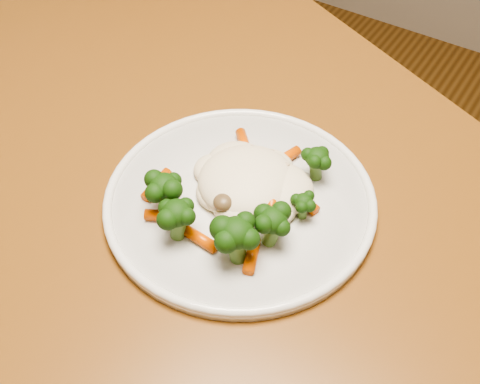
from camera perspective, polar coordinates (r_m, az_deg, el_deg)
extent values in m
cube|color=brown|center=(0.70, -8.86, 0.05)|extent=(1.40, 1.21, 0.04)
cube|color=brown|center=(1.41, -4.37, 8.43)|extent=(0.08, 0.08, 0.71)
cylinder|color=white|center=(0.64, 0.00, -0.88)|extent=(0.29, 0.29, 0.01)
ellipsoid|color=#FCEDCA|center=(0.63, 0.74, 1.73)|extent=(0.12, 0.11, 0.05)
ellipsoid|color=black|center=(0.62, -7.13, -0.30)|extent=(0.05, 0.05, 0.04)
ellipsoid|color=black|center=(0.59, -5.93, -2.78)|extent=(0.05, 0.05, 0.04)
ellipsoid|color=black|center=(0.57, -0.34, -4.77)|extent=(0.05, 0.05, 0.05)
ellipsoid|color=black|center=(0.59, 3.07, -3.45)|extent=(0.05, 0.05, 0.04)
ellipsoid|color=black|center=(0.62, 5.99, -1.43)|extent=(0.03, 0.03, 0.03)
ellipsoid|color=black|center=(0.65, 7.24, 2.56)|extent=(0.04, 0.04, 0.04)
cylinder|color=#F05C05|center=(0.69, 0.48, 4.34)|extent=(0.05, 0.05, 0.01)
cylinder|color=#F05C05|center=(0.68, 4.29, 3.24)|extent=(0.02, 0.04, 0.01)
cylinder|color=#F05C05|center=(0.64, 5.75, -0.55)|extent=(0.05, 0.03, 0.01)
cylinder|color=#F05C05|center=(0.65, -7.91, 0.69)|extent=(0.02, 0.04, 0.01)
cylinder|color=#F05C05|center=(0.62, -7.08, -2.26)|extent=(0.04, 0.03, 0.01)
cylinder|color=#F05C05|center=(0.60, -3.84, -4.43)|extent=(0.04, 0.02, 0.01)
cylinder|color=#F05C05|center=(0.58, 1.13, -6.02)|extent=(0.03, 0.04, 0.01)
cylinder|color=#F05C05|center=(0.62, 3.08, -0.65)|extent=(0.03, 0.05, 0.01)
ellipsoid|color=brown|center=(0.63, 1.02, 1.35)|extent=(0.03, 0.03, 0.02)
ellipsoid|color=brown|center=(0.62, 1.69, -0.29)|extent=(0.02, 0.02, 0.02)
ellipsoid|color=brown|center=(0.64, -0.54, 1.82)|extent=(0.02, 0.02, 0.01)
ellipsoid|color=brown|center=(0.61, -1.57, -0.97)|extent=(0.02, 0.02, 0.02)
ellipsoid|color=brown|center=(0.63, 1.78, 1.11)|extent=(0.02, 0.02, 0.02)
cube|color=tan|center=(0.66, 2.10, 3.34)|extent=(0.03, 0.03, 0.01)
cube|color=tan|center=(0.65, 3.60, 2.31)|extent=(0.02, 0.02, 0.01)
cube|color=tan|center=(0.66, -0.37, 3.66)|extent=(0.02, 0.02, 0.01)
cube|color=tan|center=(0.66, 1.48, 3.40)|extent=(0.02, 0.02, 0.01)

